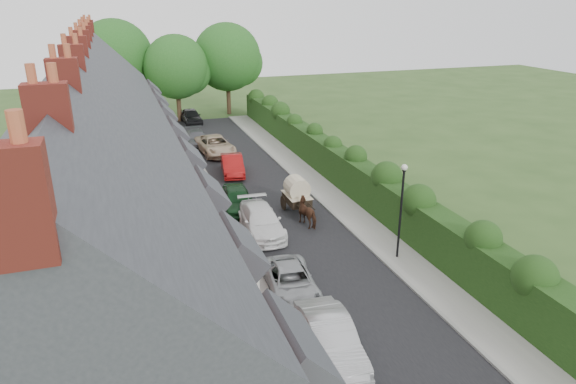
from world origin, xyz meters
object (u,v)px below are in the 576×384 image
car_silver_a (330,338)px  car_green (237,199)px  horse (309,212)px  horse_cart (297,192)px  car_grey (197,138)px  lamppost (402,200)px  car_silver_b (291,282)px  car_red (232,165)px  car_black (191,116)px  car_white (261,221)px  car_beige (215,145)px

car_silver_a → car_green: size_ratio=1.03×
car_green → horse: (3.54, -3.50, 0.04)m
car_silver_a → car_green: car_green is taller
car_green → horse_cart: horse_cart is taller
car_grey → lamppost: bearing=-74.3°
car_silver_b → horse_cart: horse_cart is taller
lamppost → car_grey: bearing=103.8°
lamppost → car_green: 11.29m
car_silver_a → horse: (3.52, 11.48, 0.04)m
car_red → car_black: (-0.33, 18.37, 0.04)m
car_black → horse_cart: 27.17m
car_silver_a → car_red: size_ratio=1.05×
car_white → car_black: car_black is taller
car_silver_a → car_beige: bearing=91.6°
car_grey → car_black: (0.92, 9.20, 0.10)m
lamppost → horse_cart: size_ratio=1.58×
car_silver_a → car_green: 14.98m
car_green → horse: horse is taller
car_green → horse: bearing=-37.4°
car_silver_b → car_grey: size_ratio=0.98×
car_grey → horse: bearing=-78.5°
car_silver_b → horse: horse is taller
car_silver_b → car_beige: car_beige is taller
lamppost → horse: lamppost is taller
car_silver_b → car_green: bearing=96.6°
car_white → car_red: car_white is taller
car_white → car_red: 10.94m
car_silver_a → horse: horse is taller
car_beige → horse_cart: (2.32, -14.59, 0.58)m
lamppost → car_red: size_ratio=1.15×
horse_cart → car_white: bearing=-143.3°
horse_cart → horse: bearing=-90.0°
horse → horse_cart: size_ratio=0.59×
car_silver_a → car_black: size_ratio=1.04×
car_red → horse: (2.15, -10.77, 0.08)m
car_white → horse_cart: horse_cart is taller
horse_cart → lamppost: bearing=-69.3°
lamppost → horse_cart: bearing=110.7°
car_red → car_black: 18.37m
car_white → car_black: size_ratio=1.14×
car_silver_b → horse_cart: (3.49, 8.99, 0.71)m
car_grey → horse_cart: (3.40, -17.85, 0.67)m
car_green → car_grey: car_green is taller
car_beige → car_silver_b: bearing=-98.5°
lamppost → car_silver_b: bearing=-167.2°
car_white → car_grey: car_white is taller
car_silver_a → car_red: bearing=90.5°
lamppost → horse: size_ratio=2.66×
lamppost → car_silver_a: lamppost is taller
car_green → car_beige: bearing=92.0°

